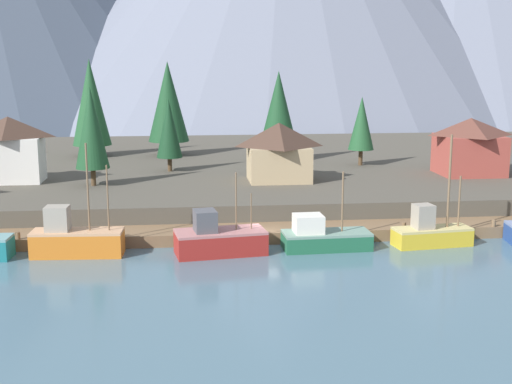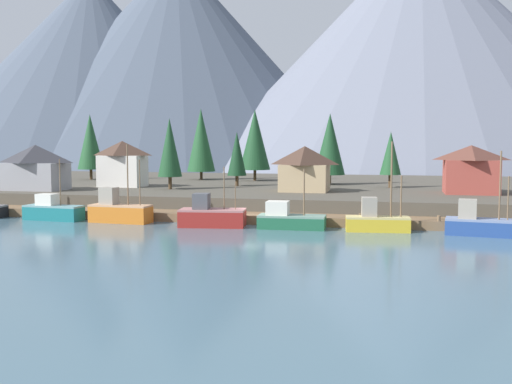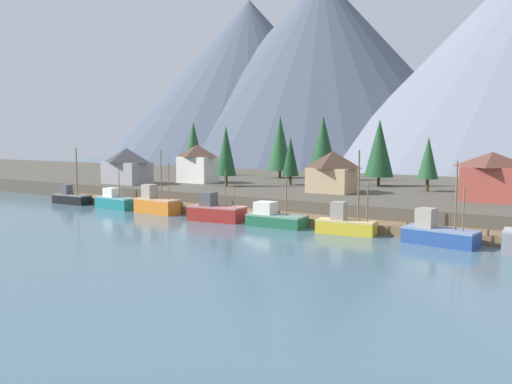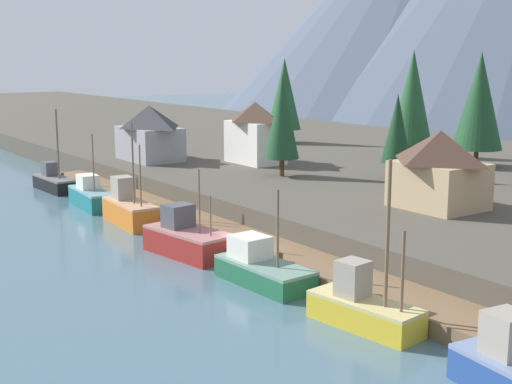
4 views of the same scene
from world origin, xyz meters
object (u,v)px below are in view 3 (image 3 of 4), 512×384
fishing_boat_yellow (345,224)px  conifer_back_right (323,143)px  fishing_boat_teal (115,201)px  house_tan (333,171)px  fishing_boat_black (71,198)px  fishing_boat_orange (156,204)px  fishing_boat_red (216,212)px  house_grey (127,165)px  conifer_mid_left (280,143)px  conifer_mid_right (379,148)px  fishing_boat_green (275,218)px  conifer_near_left (290,156)px  conifer_near_right (226,151)px  fishing_boat_blue (438,233)px  house_white (197,163)px  conifer_back_left (428,158)px  conifer_centre (193,144)px  house_red (492,176)px

fishing_boat_yellow → conifer_back_right: 44.91m
fishing_boat_teal → house_tan: 32.88m
fishing_boat_black → fishing_boat_orange: bearing=-3.0°
fishing_boat_red → house_grey: 32.28m
fishing_boat_red → conifer_mid_left: bearing=102.2°
fishing_boat_black → conifer_mid_right: 51.24m
fishing_boat_black → conifer_mid_right: size_ratio=0.80×
fishing_boat_green → conifer_back_right: bearing=106.5°
conifer_back_right → fishing_boat_green: bearing=-71.3°
fishing_boat_orange → house_grey: bearing=151.4°
conifer_near_left → conifer_near_right: conifer_near_right is taller
fishing_boat_green → fishing_boat_blue: 19.27m
house_white → conifer_back_left: size_ratio=0.83×
fishing_boat_teal → fishing_boat_green: bearing=3.5°
fishing_boat_red → conifer_near_right: size_ratio=0.74×
fishing_boat_yellow → conifer_near_left: bearing=123.8°
fishing_boat_teal → conifer_mid_left: (5.41, 38.57, 8.45)m
conifer_near_right → conifer_mid_left: size_ratio=0.80×
conifer_mid_left → conifer_back_right: bearing=-3.2°
fishing_boat_blue → fishing_boat_teal: bearing=-173.3°
conifer_mid_left → conifer_near_left: bearing=-52.4°
fishing_boat_orange → fishing_boat_yellow: size_ratio=0.97×
conifer_mid_right → fishing_boat_yellow: bearing=-75.2°
house_grey → fishing_boat_yellow: bearing=-13.7°
fishing_boat_black → fishing_boat_orange: (19.06, -0.16, 0.35)m
fishing_boat_teal → fishing_boat_green: fishing_boat_teal is taller
fishing_boat_orange → house_white: 22.59m
conifer_near_left → conifer_back_left: (22.84, 2.02, 0.14)m
fishing_boat_orange → fishing_boat_yellow: fishing_boat_yellow is taller
house_tan → fishing_boat_blue: bearing=-41.8°
conifer_mid_left → conifer_centre: conifer_mid_left is taller
conifer_near_left → conifer_back_right: conifer_back_right is taller
house_white → conifer_mid_left: (6.18, 18.56, 3.56)m
house_tan → conifer_mid_left: (-21.84, 20.74, 3.92)m
house_red → conifer_near_right: 40.97m
fishing_boat_teal → fishing_boat_orange: (8.55, -0.03, 0.21)m
conifer_back_right → fishing_boat_orange: bearing=-100.2°
conifer_mid_left → house_tan: bearing=-43.5°
conifer_mid_left → conifer_mid_right: (23.69, -6.93, -0.68)m
conifer_near_right → fishing_boat_yellow: bearing=-30.2°
conifer_back_left → conifer_centre: (-52.47, 7.05, 1.69)m
fishing_boat_red → house_grey: house_grey is taller
fishing_boat_blue → conifer_back_right: 50.87m
fishing_boat_red → conifer_mid_right: bearing=66.1°
fishing_boat_orange → conifer_near_left: conifer_near_left is taller
conifer_centre → house_grey: bearing=-79.5°
fishing_boat_blue → house_tan: 27.74m
fishing_boat_teal → fishing_boat_blue: 47.66m
conifer_mid_right → fishing_boat_teal: bearing=-132.6°
fishing_boat_teal → conifer_back_right: conifer_back_right is taller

